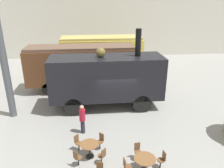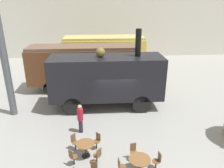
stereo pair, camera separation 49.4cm
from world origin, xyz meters
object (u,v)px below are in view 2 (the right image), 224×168
Objects in this scene: cafe_chair_0 at (72,156)px; passenger_coach_vintage at (104,52)px; passenger_coach_wooden at (82,64)px; steam_locomotive at (107,77)px; cafe_table_mid at (140,161)px; cafe_table_near at (85,146)px; visitor_person at (80,118)px.

passenger_coach_vintage is at bearing 35.98° from cafe_chair_0.
passenger_coach_wooden is at bearing -114.78° from passenger_coach_vintage.
passenger_coach_vintage is 4.71m from passenger_coach_wooden.
cafe_chair_0 is (-0.02, -9.53, -1.68)m from passenger_coach_wooden.
passenger_coach_vintage is at bearing 89.19° from steam_locomotive.
cafe_table_mid is (1.01, -14.45, -1.61)m from passenger_coach_vintage.
cafe_table_near is at bearing -103.70° from steam_locomotive.
passenger_coach_wooden is at bearing 117.53° from steam_locomotive.
passenger_coach_wooden reaches higher than visitor_person.
passenger_coach_wooden is at bearing 93.57° from cafe_table_near.
passenger_coach_vintage reaches higher than cafe_chair_0.
passenger_coach_vintage is 14.05m from cafe_chair_0.
passenger_coach_wooden is 9.03× the size of cafe_table_mid.
cafe_table_near is at bearing 0.00° from cafe_chair_0.
cafe_table_near is at bearing 152.99° from cafe_table_mid.
cafe_chair_0 reaches higher than cafe_table_mid.
passenger_coach_wooden is 1.15× the size of steam_locomotive.
cafe_table_near is at bearing -86.43° from passenger_coach_wooden.
visitor_person is (-1.67, -3.22, -1.28)m from steam_locomotive.
passenger_coach_wooden is 10.15× the size of cafe_chair_0.
passenger_coach_wooden reaches higher than cafe_table_mid.
visitor_person is at bearing 129.62° from cafe_table_mid.
cafe_chair_0 is at bearing -107.55° from steam_locomotive.
steam_locomotive is at bearing 62.53° from visitor_person.
cafe_table_near is 2.73m from cafe_table_mid.
cafe_table_mid is at bearing -50.38° from visitor_person.
passenger_coach_wooden is (-1.97, -4.28, -0.00)m from passenger_coach_vintage.
steam_locomotive is 6.90m from cafe_table_mid.
cafe_table_near is (-1.31, -5.36, -1.65)m from steam_locomotive.
steam_locomotive is 3.85m from visitor_person.
passenger_coach_vintage is at bearing 94.01° from cafe_table_mid.
visitor_person is at bearing 99.72° from cafe_table_near.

